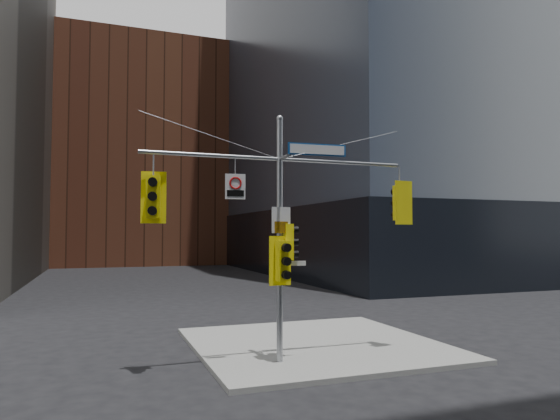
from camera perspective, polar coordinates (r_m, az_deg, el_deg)
ground at (r=13.19m, az=3.11°, el=-19.55°), size 160.00×160.00×0.00m
sidewalk_corner at (r=17.50m, az=4.03°, el=-15.07°), size 8.00×8.00×0.15m
podium_ne at (r=54.67m, az=17.11°, el=-3.46°), size 36.40×36.40×6.00m
brick_midrise at (r=70.53m, az=-15.83°, el=5.68°), size 26.00×20.00×28.00m
signal_assembly at (r=14.50m, az=-0.03°, el=-0.36°), size 8.00×0.80×7.30m
traffic_light_west_arm at (r=13.73m, az=-14.30°, el=1.46°), size 0.67×0.59×1.41m
traffic_light_east_arm at (r=16.36m, az=13.54°, el=0.79°), size 0.66×0.56×1.38m
traffic_light_pole_side at (r=14.60m, az=1.17°, el=-3.67°), size 0.44×0.38×1.06m
traffic_light_pole_front at (r=14.25m, az=0.34°, el=-5.84°), size 0.68×0.57×1.42m
street_sign_blade at (r=15.15m, az=4.27°, el=6.90°), size 1.84×0.17×0.36m
regulatory_sign_arm at (r=14.13m, az=-5.12°, el=2.78°), size 0.57×0.11×0.72m
regulatory_sign_pole at (r=14.38m, az=0.13°, el=-1.24°), size 0.58×0.07×0.75m
street_blade_ew at (r=14.68m, az=1.62°, el=-6.11°), size 0.71×0.11×0.14m
street_blade_ns at (r=14.94m, az=-0.63°, el=-6.06°), size 0.05×0.76×0.15m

